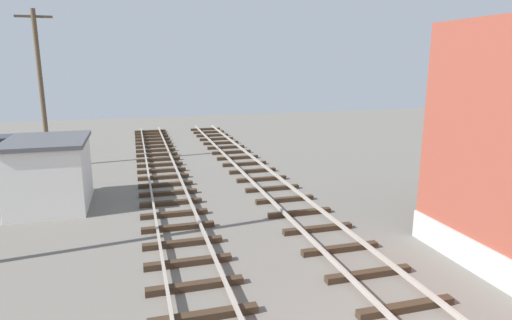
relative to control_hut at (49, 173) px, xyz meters
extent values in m
cube|color=#38281C|center=(9.19, -10.40, -1.30)|extent=(2.50, 0.24, 0.18)
cube|color=#38281C|center=(9.19, -8.73, -1.30)|extent=(2.50, 0.24, 0.18)
cube|color=#38281C|center=(9.19, -7.05, -1.30)|extent=(2.50, 0.24, 0.18)
cube|color=#38281C|center=(9.19, -5.37, -1.30)|extent=(2.50, 0.24, 0.18)
cube|color=#38281C|center=(9.19, -3.69, -1.30)|extent=(2.50, 0.24, 0.18)
cube|color=#38281C|center=(9.19, -2.02, -1.30)|extent=(2.50, 0.24, 0.18)
cube|color=#38281C|center=(9.19, -0.34, -1.30)|extent=(2.50, 0.24, 0.18)
cube|color=#38281C|center=(9.19, 1.34, -1.30)|extent=(2.50, 0.24, 0.18)
cube|color=#38281C|center=(9.19, 3.02, -1.30)|extent=(2.50, 0.24, 0.18)
cube|color=#38281C|center=(9.19, 4.69, -1.30)|extent=(2.50, 0.24, 0.18)
cube|color=#38281C|center=(9.19, 6.37, -1.30)|extent=(2.50, 0.24, 0.18)
cube|color=#38281C|center=(9.19, 8.05, -1.30)|extent=(2.50, 0.24, 0.18)
cube|color=#38281C|center=(9.19, 9.73, -1.30)|extent=(2.50, 0.24, 0.18)
cube|color=#38281C|center=(9.19, 11.40, -1.30)|extent=(2.50, 0.24, 0.18)
cube|color=#38281C|center=(9.19, 13.08, -1.30)|extent=(2.50, 0.24, 0.18)
cube|color=#38281C|center=(9.19, 14.76, -1.30)|extent=(2.50, 0.24, 0.18)
cube|color=#38281C|center=(9.19, 16.44, -1.30)|extent=(2.50, 0.24, 0.18)
cube|color=#38281C|center=(9.19, 18.12, -1.30)|extent=(2.50, 0.24, 0.18)
cube|color=#38281C|center=(4.60, -9.46, -1.30)|extent=(2.50, 0.24, 0.18)
cube|color=#38281C|center=(4.60, -8.07, -1.30)|extent=(2.50, 0.24, 0.18)
cube|color=#38281C|center=(4.60, -6.68, -1.30)|extent=(2.50, 0.24, 0.18)
cube|color=#38281C|center=(4.60, -5.30, -1.30)|extent=(2.50, 0.24, 0.18)
cube|color=#38281C|center=(4.60, -3.91, -1.30)|extent=(2.50, 0.24, 0.18)
cube|color=#38281C|center=(4.60, -2.53, -1.30)|extent=(2.50, 0.24, 0.18)
cube|color=#38281C|center=(4.60, -1.14, -1.30)|extent=(2.50, 0.24, 0.18)
cube|color=#38281C|center=(4.60, 0.24, -1.30)|extent=(2.50, 0.24, 0.18)
cube|color=#38281C|center=(4.60, 1.63, -1.30)|extent=(2.50, 0.24, 0.18)
cube|color=#38281C|center=(4.60, 3.02, -1.30)|extent=(2.50, 0.24, 0.18)
cube|color=#38281C|center=(4.60, 4.40, -1.30)|extent=(2.50, 0.24, 0.18)
cube|color=#38281C|center=(4.60, 5.79, -1.30)|extent=(2.50, 0.24, 0.18)
cube|color=#38281C|center=(4.60, 7.17, -1.30)|extent=(2.50, 0.24, 0.18)
cube|color=#38281C|center=(4.60, 8.56, -1.30)|extent=(2.50, 0.24, 0.18)
cube|color=#38281C|center=(4.60, 9.95, -1.30)|extent=(2.50, 0.24, 0.18)
cube|color=#38281C|center=(4.60, 11.33, -1.30)|extent=(2.50, 0.24, 0.18)
cube|color=#38281C|center=(4.60, 12.72, -1.30)|extent=(2.50, 0.24, 0.18)
cube|color=#38281C|center=(4.60, 14.10, -1.30)|extent=(2.50, 0.24, 0.18)
cube|color=#38281C|center=(4.60, 15.49, -1.30)|extent=(2.50, 0.24, 0.18)
cube|color=#38281C|center=(4.60, 16.88, -1.30)|extent=(2.50, 0.24, 0.18)
cube|color=#38281C|center=(4.60, 18.26, -1.30)|extent=(2.50, 0.24, 0.18)
cube|color=silver|center=(0.01, 0.00, -0.09)|extent=(2.80, 3.60, 2.60)
cube|color=#4C4C51|center=(0.01, 0.00, 1.29)|extent=(3.00, 3.80, 0.16)
cube|color=brown|center=(-1.41, 0.00, -0.39)|extent=(0.06, 0.90, 2.00)
cylinder|color=black|center=(-2.71, 8.70, -1.07)|extent=(0.64, 0.24, 0.64)
cylinder|color=black|center=(-2.71, 6.90, -1.07)|extent=(0.64, 0.24, 0.64)
cylinder|color=brown|center=(-1.30, 7.32, 2.80)|extent=(0.24, 0.24, 8.37)
cube|color=#4C3D2D|center=(-1.30, 7.32, 6.58)|extent=(1.80, 0.12, 0.12)
camera|label=1|loc=(3.35, -18.11, 4.28)|focal=30.18mm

